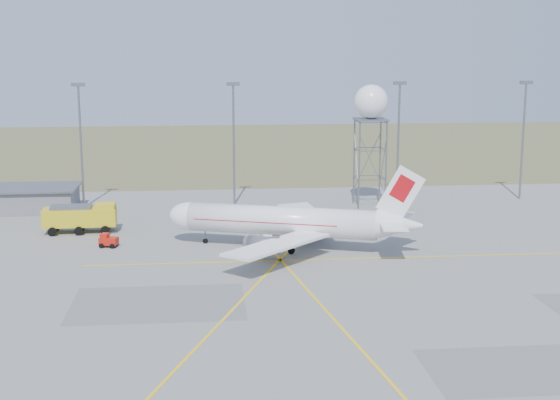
{
  "coord_description": "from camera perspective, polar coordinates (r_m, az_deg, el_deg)",
  "views": [
    {
      "loc": [
        -14.93,
        -63.34,
        26.35
      ],
      "look_at": [
        -4.79,
        40.0,
        5.75
      ],
      "focal_mm": 50.0,
      "sensor_mm": 36.0,
      "label": 1
    }
  ],
  "objects": [
    {
      "name": "fire_truck",
      "position": [
        115.21,
        -14.28,
        -1.35
      ],
      "size": [
        10.34,
        4.35,
        4.1
      ],
      "rotation": [
        0.0,
        0.0,
        0.03
      ],
      "color": "gold",
      "rests_on": "ground"
    },
    {
      "name": "radar_tower",
      "position": [
        129.58,
        6.62,
        4.48
      ],
      "size": [
        5.57,
        5.57,
        20.17
      ],
      "color": "slate",
      "rests_on": "ground"
    },
    {
      "name": "mast_c",
      "position": [
        134.23,
        8.66,
        4.98
      ],
      "size": [
        2.2,
        0.5,
        20.5
      ],
      "color": "slate",
      "rests_on": "ground"
    },
    {
      "name": "ground",
      "position": [
        70.21,
        7.23,
        -10.92
      ],
      "size": [
        400.0,
        400.0,
        0.0
      ],
      "primitive_type": "plane",
      "color": "gray",
      "rests_on": "ground"
    },
    {
      "name": "airliner_main",
      "position": [
        102.61,
        0.43,
        -1.61
      ],
      "size": [
        33.44,
        31.55,
        11.65
      ],
      "rotation": [
        0.0,
        0.0,
        2.82
      ],
      "color": "white",
      "rests_on": "ground"
    },
    {
      "name": "building_grey",
      "position": [
        133.1,
        -18.56,
        0.08
      ],
      "size": [
        19.0,
        10.0,
        3.9
      ],
      "color": "slate",
      "rests_on": "ground"
    },
    {
      "name": "baggage_tug",
      "position": [
        106.4,
        -12.44,
        -3.01
      ],
      "size": [
        2.63,
        2.33,
        1.81
      ],
      "rotation": [
        0.0,
        0.0,
        -0.24
      ],
      "color": "#B71A0D",
      "rests_on": "ground"
    },
    {
      "name": "grass_strip",
      "position": [
        205.58,
        -1.4,
        3.86
      ],
      "size": [
        400.0,
        120.0,
        0.03
      ],
      "primitive_type": "cube",
      "color": "brown",
      "rests_on": "ground"
    },
    {
      "name": "mast_d",
      "position": [
        141.25,
        17.38,
        4.91
      ],
      "size": [
        2.2,
        0.5,
        20.5
      ],
      "color": "slate",
      "rests_on": "ground"
    },
    {
      "name": "mast_a",
      "position": [
        131.67,
        -14.39,
        4.64
      ],
      "size": [
        2.2,
        0.5,
        20.5
      ],
      "color": "slate",
      "rests_on": "ground"
    },
    {
      "name": "mast_b",
      "position": [
        130.22,
        -3.41,
        4.9
      ],
      "size": [
        2.2,
        0.5,
        20.5
      ],
      "color": "slate",
      "rests_on": "ground"
    }
  ]
}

